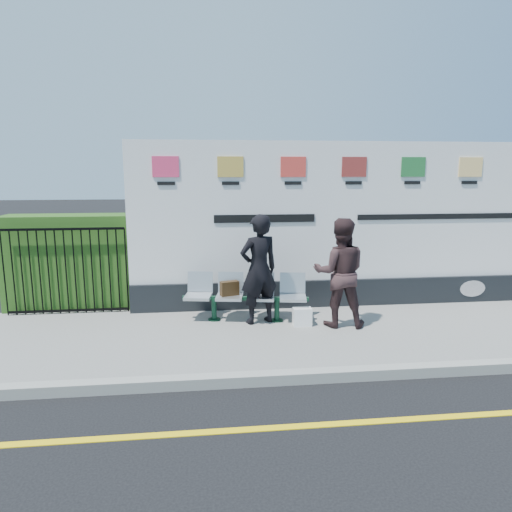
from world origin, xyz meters
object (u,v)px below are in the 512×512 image
(bench, at_px, (245,308))
(woman_right, at_px, (340,273))
(billboard, at_px, (350,236))
(woman_left, at_px, (259,269))

(bench, height_order, woman_right, woman_right)
(billboard, bearing_deg, woman_left, -154.20)
(woman_left, height_order, woman_right, woman_left)
(billboard, relative_size, bench, 3.96)
(billboard, xyz_separation_m, woman_right, (-0.53, -1.15, -0.42))
(billboard, relative_size, woman_left, 4.44)
(woman_right, bearing_deg, bench, -4.33)
(woman_left, distance_m, woman_right, 1.30)
(woman_right, bearing_deg, billboard, -103.56)
(billboard, height_order, woman_right, billboard)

